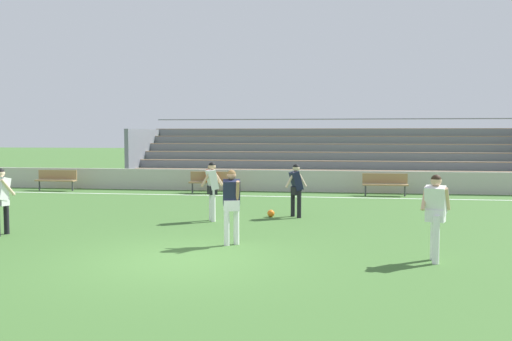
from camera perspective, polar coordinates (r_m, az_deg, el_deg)
ground_plane at (r=11.12m, az=-7.97°, el=-9.27°), size 160.00×160.00×0.00m
field_line_sideline at (r=21.93m, az=0.20°, el=-2.70°), size 44.00×0.12×0.01m
sideline_wall at (r=23.80m, az=0.86°, el=-1.06°), size 48.00×0.16×0.93m
bleacher_stand at (r=27.11m, az=8.37°, el=1.60°), size 19.88×5.16×3.33m
bench_far_left at (r=22.66m, az=13.38°, el=-1.21°), size 1.80×0.40×0.90m
bench_centre_sideline at (r=25.64m, az=-20.18°, el=-0.76°), size 1.80×0.40×0.90m
bench_far_right at (r=23.15m, az=-4.78°, el=-1.01°), size 1.80×0.40×0.90m
spectator_seated at (r=23.03m, az=-4.84°, el=-0.65°), size 0.36×0.42×1.21m
player_white_overlapping at (r=15.70m, az=-4.62°, el=-1.62°), size 0.62×0.48×1.70m
player_dark_dropping_back at (r=16.41m, az=4.22°, el=-1.61°), size 0.66×0.49×1.61m
player_white_deep_cover at (r=14.86m, az=-25.17°, el=-2.38°), size 0.64×0.48×1.67m
player_white_on_ball at (r=11.23m, az=18.31°, el=-3.93°), size 0.62×0.48×1.73m
player_dark_challenging at (r=12.29m, az=-2.58°, el=-3.12°), size 0.47×0.54×1.71m
soccer_ball at (r=16.50m, az=1.57°, el=-4.52°), size 0.22×0.22×0.22m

